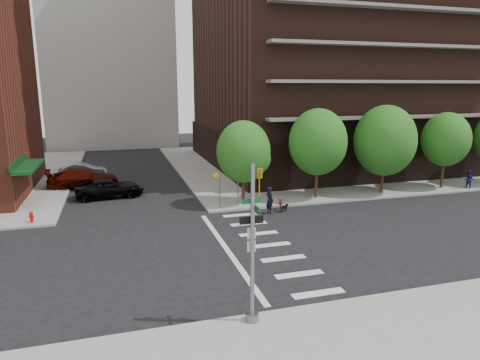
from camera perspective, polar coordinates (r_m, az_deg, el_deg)
The scene contains 17 objects.
ground at distance 23.57m, azimuth -2.93°, elevation -9.41°, with size 120.00×120.00×0.00m, color black.
sidewalk_ne at distance 52.29m, azimuth 13.12°, elevation 2.49°, with size 39.00×33.00×0.15m, color gray.
crosswalk at distance 24.14m, azimuth 2.24°, elevation -8.85°, with size 3.85×13.00×0.01m.
tree_a at distance 31.50m, azimuth 0.46°, elevation 3.79°, with size 4.00×4.00×5.90m.
tree_b at distance 33.65m, azimuth 10.33°, elevation 5.00°, with size 4.50×4.50×6.65m.
tree_c at distance 36.73m, azimuth 18.76°, elevation 4.99°, with size 5.00×5.00×6.80m.
tree_d at distance 40.48m, azimuth 25.76°, elevation 4.90°, with size 4.00×4.00×6.20m.
traffic_signal at distance 15.75m, azimuth 1.76°, elevation -10.17°, with size 0.90×0.75×6.00m.
pedestrian_signal at distance 30.92m, azimuth -2.22°, elevation -0.52°, with size 2.18×0.67×2.60m.
fire_hydrant at distance 30.73m, azimuth -26.06°, elevation -4.38°, with size 0.24×0.24×0.73m.
parked_car_black at distance 35.90m, azimuth -16.98°, elevation -1.07°, with size 5.31×2.45×1.48m, color black.
parked_car_maroon at distance 40.28m, azimuth -20.24°, elevation 0.31°, with size 5.98×2.43×1.73m, color #440B05.
parked_car_silver at distance 44.45m, azimuth -20.19°, elevation 1.20°, with size 4.40×1.53×1.45m, color #ABAFB2.
scooter at distance 31.12m, azimuth 5.46°, elevation -3.12°, with size 0.61×1.76×0.93m, color maroon.
dog_walker at distance 29.99m, azimuth 3.97°, elevation -2.70°, with size 0.46×0.70×1.92m, color black.
dog at distance 30.71m, azimuth 5.90°, elevation -3.61°, with size 0.62×0.28×0.52m.
pedestrian_far at distance 41.59m, azimuth 28.22°, elevation 0.06°, with size 0.60×0.77×1.59m, color #181A53.
Camera 1 is at (-5.02, -21.31, 8.73)m, focal length 32.00 mm.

